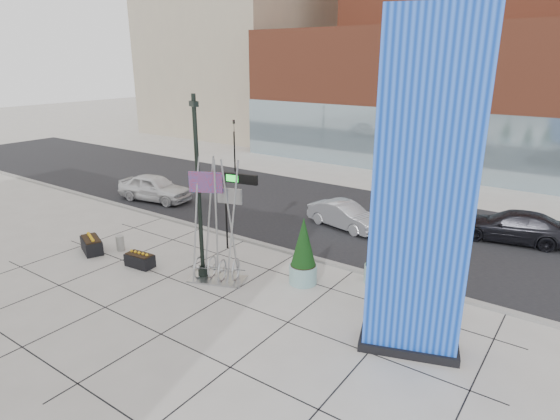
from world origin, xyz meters
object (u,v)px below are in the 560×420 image
Objects in this scene: lamp_post at (200,207)px; overhead_street_sign at (236,185)px; car_white_west at (155,188)px; blue_pylon at (422,201)px; concrete_bollard at (120,243)px; car_silver_mid at (344,215)px; public_art_sculpture at (216,249)px.

overhead_street_sign is (-0.61, 2.92, 0.15)m from lamp_post.
overhead_street_sign is 10.36m from car_white_west.
car_white_west is (-18.89, 6.11, -3.98)m from blue_pylon.
car_white_west is at bearing 128.08° from concrete_bollard.
lamp_post is 10.25× the size of concrete_bollard.
concrete_bollard is 11.35m from car_silver_mid.
public_art_sculpture reaches higher than concrete_bollard.
car_silver_mid is (1.98, 8.62, -2.34)m from lamp_post.
overhead_street_sign is at bearing 167.48° from car_silver_mid.
blue_pylon reaches higher than concrete_bollard.
blue_pylon is 1.34× the size of lamp_post.
public_art_sculpture is 3.56m from overhead_street_sign.
blue_pylon is 2.39× the size of car_silver_mid.
car_silver_mid is at bearing -87.91° from car_white_west.
concrete_bollard is 0.19× the size of overhead_street_sign.
car_silver_mid is at bearing 55.47° from overhead_street_sign.
public_art_sculpture is at bearing -128.43° from car_white_west.
lamp_post reaches higher than public_art_sculpture.
car_silver_mid is at bearing 59.72° from public_art_sculpture.
car_silver_mid is (1.31, 8.47, -0.65)m from public_art_sculpture.
concrete_bollard is at bearing -177.85° from lamp_post.
lamp_post is at bearing 178.96° from car_silver_mid.
lamp_post is 2.98m from overhead_street_sign.
car_silver_mid reaches higher than concrete_bollard.
car_white_west is 12.37m from car_silver_mid.
blue_pylon is 1.94× the size of public_art_sculpture.
lamp_post is 1.82m from public_art_sculpture.
car_white_west is (-10.15, 6.18, -2.20)m from lamp_post.
lamp_post is 2.00× the size of overhead_street_sign.
concrete_bollard is (-5.83, -0.34, -0.98)m from public_art_sculpture.
concrete_bollard is at bearing -151.20° from car_white_west.
concrete_bollard is (-5.16, -0.19, -2.67)m from lamp_post.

